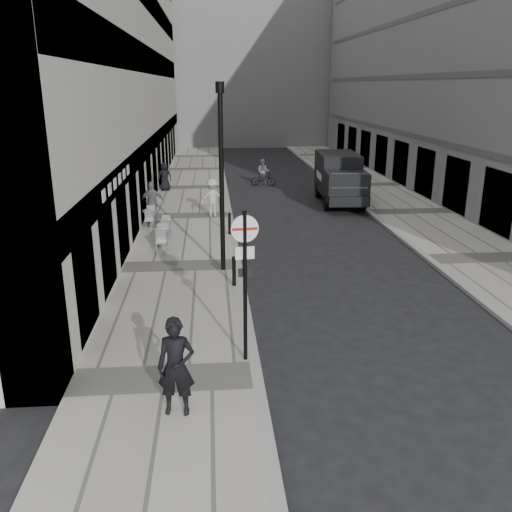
% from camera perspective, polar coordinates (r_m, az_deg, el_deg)
% --- Properties ---
extents(ground, '(120.00, 120.00, 0.00)m').
position_cam_1_polar(ground, '(9.95, 1.51, -20.68)').
color(ground, black).
rests_on(ground, ground).
extents(sidewalk, '(4.00, 60.00, 0.12)m').
position_cam_1_polar(sidewalk, '(26.49, -7.10, 4.14)').
color(sidewalk, '#A5A195').
rests_on(sidewalk, ground).
extents(far_sidewalk, '(4.00, 60.00, 0.12)m').
position_cam_1_polar(far_sidewalk, '(28.26, 15.85, 4.45)').
color(far_sidewalk, '#A5A195').
rests_on(far_sidewalk, ground).
extents(building_left, '(4.00, 45.00, 18.00)m').
position_cam_1_polar(building_left, '(32.78, -14.87, 22.02)').
color(building_left, '#B4B1A4').
rests_on(building_left, ground).
extents(building_right, '(6.00, 45.00, 20.00)m').
position_cam_1_polar(building_right, '(35.74, 21.57, 22.63)').
color(building_right, slate).
rests_on(building_right, ground).
extents(building_far, '(24.00, 16.00, 22.00)m').
position_cam_1_polar(building_far, '(63.99, -2.88, 21.91)').
color(building_far, slate).
rests_on(building_far, ground).
extents(walking_man, '(0.76, 0.54, 1.96)m').
position_cam_1_polar(walking_man, '(10.48, -8.40, -11.47)').
color(walking_man, black).
rests_on(walking_man, sidewalk).
extents(sign_post, '(0.60, 0.13, 3.50)m').
position_cam_1_polar(sign_post, '(11.82, -1.17, -1.14)').
color(sign_post, black).
rests_on(sign_post, sidewalk).
extents(lamppost, '(0.28, 0.28, 6.14)m').
position_cam_1_polar(lamppost, '(17.77, -3.66, 9.06)').
color(lamppost, black).
rests_on(lamppost, sidewalk).
extents(bollard_near, '(0.12, 0.12, 0.90)m').
position_cam_1_polar(bollard_near, '(16.95, -2.33, -1.68)').
color(bollard_near, black).
rests_on(bollard_near, sidewalk).
extents(bollard_far, '(0.12, 0.12, 0.87)m').
position_cam_1_polar(bollard_far, '(22.85, -2.81, 3.38)').
color(bollard_far, black).
rests_on(bollard_far, sidewalk).
extents(panel_van, '(2.39, 5.67, 2.62)m').
position_cam_1_polar(panel_van, '(29.69, 8.79, 8.31)').
color(panel_van, black).
rests_on(panel_van, ground).
extents(cyclist, '(1.64, 0.85, 1.69)m').
position_cam_1_polar(cyclist, '(34.71, 0.75, 8.47)').
color(cyclist, black).
rests_on(cyclist, ground).
extents(pedestrian_a, '(1.14, 0.53, 1.91)m').
position_cam_1_polar(pedestrian_a, '(25.07, -10.85, 5.57)').
color(pedestrian_a, slate).
rests_on(pedestrian_a, sidewalk).
extents(pedestrian_b, '(1.19, 0.74, 1.78)m').
position_cam_1_polar(pedestrian_b, '(26.08, -4.62, 6.14)').
color(pedestrian_b, '#AEA9A1').
rests_on(pedestrian_b, sidewalk).
extents(pedestrian_c, '(0.95, 0.78, 1.67)m').
position_cam_1_polar(pedestrian_c, '(32.88, -9.58, 8.24)').
color(pedestrian_c, black).
rests_on(pedestrian_c, sidewalk).
extents(cafe_table_near, '(0.63, 1.43, 0.81)m').
position_cam_1_polar(cafe_table_near, '(22.86, -9.46, 3.09)').
color(cafe_table_near, '#A6A5A8').
rests_on(cafe_table_near, sidewalk).
extents(cafe_table_mid, '(0.71, 1.60, 0.91)m').
position_cam_1_polar(cafe_table_mid, '(20.97, -9.86, 1.90)').
color(cafe_table_mid, '#AEAEB0').
rests_on(cafe_table_mid, sidewalk).
extents(cafe_table_far, '(0.69, 1.55, 0.88)m').
position_cam_1_polar(cafe_table_far, '(24.46, -11.06, 4.05)').
color(cafe_table_far, '#B2B3B5').
rests_on(cafe_table_far, sidewalk).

